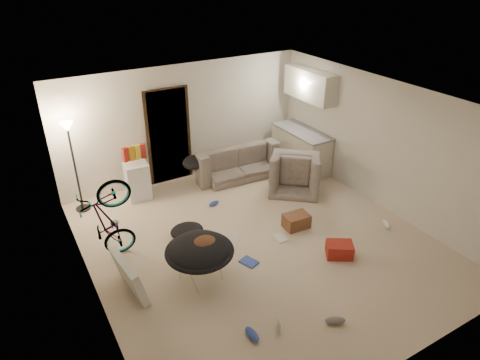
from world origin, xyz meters
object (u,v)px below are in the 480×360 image
mini_fridge (137,181)px  juicer (304,217)px  saucer_chair (200,256)px  floor_lamp (71,148)px  drink_case_a (296,221)px  armchair (295,173)px  bicycle (111,238)px  tv_box (129,275)px  kitchen_counter (301,150)px  sofa (234,163)px  drink_case_b (339,250)px

mini_fridge → juicer: bearing=-41.7°
mini_fridge → saucer_chair: bearing=-85.9°
floor_lamp → drink_case_a: 4.33m
drink_case_a → juicer: drink_case_a is taller
armchair → mini_fridge: size_ratio=1.31×
bicycle → tv_box: size_ratio=1.69×
armchair → kitchen_counter: bearing=-94.8°
saucer_chair → drink_case_a: bearing=10.8°
floor_lamp → tv_box: size_ratio=2.01×
mini_fridge → bicycle: bearing=-116.2°
kitchen_counter → armchair: bearing=-134.1°
juicer → drink_case_a: bearing=-161.9°
drink_case_a → floor_lamp: bearing=145.4°
tv_box → juicer: 3.40m
floor_lamp → drink_case_a: (3.25, -2.61, -1.18)m
sofa → juicer: size_ratio=8.50×
kitchen_counter → juicer: size_ratio=6.71×
drink_case_b → juicer: size_ratio=1.90×
mini_fridge → drink_case_b: bearing=-53.8°
mini_fridge → tv_box: mini_fridge is taller
armchair → juicer: bearing=100.3°
kitchen_counter → mini_fridge: (-3.72, 0.55, -0.06)m
sofa → floor_lamp: bearing=0.0°
kitchen_counter → mini_fridge: bearing=171.6°
kitchen_counter → drink_case_b: size_ratio=3.53×
floor_lamp → saucer_chair: size_ratio=1.74×
drink_case_a → mini_fridge: bearing=134.6°
tv_box → mini_fridge: bearing=63.7°
tv_box → drink_case_a: (3.15, 0.12, -0.17)m
drink_case_a → drink_case_b: (0.10, -1.05, -0.01)m
armchair → tv_box: bearing=58.1°
drink_case_b → sofa: bearing=123.2°
drink_case_a → drink_case_b: size_ratio=1.07×
kitchen_counter → tv_box: bearing=-156.3°
saucer_chair → tv_box: 1.07m
bicycle → mini_fridge: size_ratio=1.99×
saucer_chair → tv_box: bearing=163.9°
kitchen_counter → drink_case_b: bearing=-116.2°
tv_box → saucer_chair: bearing=-21.4°
saucer_chair → juicer: saucer_chair is taller
juicer → saucer_chair: bearing=-168.4°
sofa → bicycle: bearing=30.5°
saucer_chair → drink_case_a: size_ratio=2.29×
sofa → mini_fridge: bearing=0.9°
sofa → drink_case_b: (0.04, -3.46, -0.15)m
mini_fridge → floor_lamp: bearing=178.8°
sofa → mini_fridge: size_ratio=2.48×
tv_box → juicer: size_ratio=4.04×
drink_case_a → drink_case_b: drink_case_a is taller
sofa → saucer_chair: 3.58m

